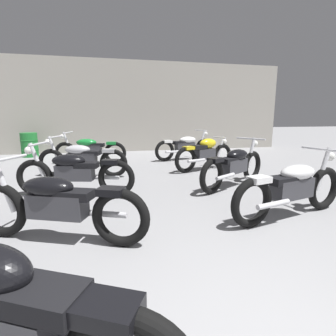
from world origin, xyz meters
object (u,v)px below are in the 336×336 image
motorcycle_left_row_0 (6,320)px  motorcycle_right_row_4 (185,146)px  motorcycle_left_row_2 (74,172)px  motorcycle_left_row_1 (57,204)px  motorcycle_left_row_4 (90,149)px  motorcycle_right_row_2 (235,165)px  motorcycle_left_row_3 (82,158)px  oil_drum (29,145)px  motorcycle_right_row_3 (205,153)px  motorcycle_right_row_1 (292,187)px

motorcycle_left_row_0 → motorcycle_right_row_4: motorcycle_right_row_4 is taller
motorcycle_left_row_0 → motorcycle_left_row_2: size_ratio=0.84×
motorcycle_left_row_1 → motorcycle_left_row_4: same height
motorcycle_left_row_2 → motorcycle_right_row_2: same height
motorcycle_left_row_3 → motorcycle_right_row_2: 3.53m
motorcycle_left_row_3 → motorcycle_right_row_4: 3.64m
motorcycle_left_row_1 → motorcycle_right_row_2: (3.12, 1.78, 0.00)m
motorcycle_left_row_0 → motorcycle_left_row_4: motorcycle_left_row_4 is taller
motorcycle_right_row_2 → oil_drum: (-5.21, 5.40, -0.03)m
motorcycle_left_row_2 → motorcycle_right_row_3: (3.16, 1.69, 0.01)m
motorcycle_left_row_4 → motorcycle_right_row_4: bearing=2.3°
motorcycle_left_row_0 → motorcycle_right_row_1: bearing=31.2°
motorcycle_left_row_3 → motorcycle_left_row_1: bearing=-90.0°
motorcycle_right_row_1 → motorcycle_right_row_4: (0.00, 5.26, 0.00)m
motorcycle_right_row_2 → motorcycle_right_row_3: bearing=88.9°
motorcycle_left_row_3 → motorcycle_right_row_3: size_ratio=1.12×
motorcycle_left_row_4 → motorcycle_right_row_2: 4.55m
motorcycle_left_row_3 → motorcycle_left_row_2: bearing=-90.1°
motorcycle_left_row_1 → motorcycle_left_row_2: (-0.00, 1.83, 0.00)m
motorcycle_left_row_0 → motorcycle_right_row_3: same height
motorcycle_left_row_3 → motorcycle_right_row_4: same height
oil_drum → motorcycle_left_row_2: bearing=-68.7°
motorcycle_left_row_3 → motorcycle_right_row_1: size_ratio=0.99×
motorcycle_right_row_4 → motorcycle_right_row_2: bearing=-90.1°
motorcycle_left_row_4 → motorcycle_right_row_4: (3.04, 0.12, 0.00)m
motorcycle_left_row_1 → oil_drum: motorcycle_left_row_1 is taller
motorcycle_left_row_4 → motorcycle_right_row_4: same height
motorcycle_left_row_1 → motorcycle_right_row_3: 4.73m
motorcycle_right_row_2 → oil_drum: bearing=134.0°
motorcycle_left_row_2 → motorcycle_right_row_4: (3.13, 3.45, 0.00)m
motorcycle_left_row_2 → motorcycle_left_row_3: 1.60m
motorcycle_left_row_0 → motorcycle_right_row_2: size_ratio=0.94×
motorcycle_left_row_4 → motorcycle_right_row_1: 5.97m
motorcycle_left_row_3 → motorcycle_left_row_4: bearing=87.1°
motorcycle_right_row_2 → motorcycle_left_row_4: bearing=131.9°
motorcycle_left_row_0 → motorcycle_left_row_1: size_ratio=0.88×
motorcycle_left_row_0 → motorcycle_left_row_3: bearing=90.7°
oil_drum → motorcycle_left_row_1: bearing=-73.8°
motorcycle_left_row_4 → motorcycle_right_row_1: bearing=-59.4°
motorcycle_left_row_4 → motorcycle_left_row_0: bearing=-90.2°
motorcycle_left_row_2 → motorcycle_left_row_4: (0.09, 3.33, 0.00)m
motorcycle_left_row_1 → motorcycle_left_row_4: size_ratio=0.95×
motorcycle_right_row_1 → oil_drum: (-5.21, 7.15, -0.03)m
motorcycle_left_row_4 → oil_drum: bearing=137.2°
motorcycle_left_row_0 → motorcycle_right_row_2: motorcycle_right_row_2 is taller
motorcycle_left_row_1 → motorcycle_left_row_0: bearing=-88.0°
motorcycle_left_row_1 → motorcycle_left_row_3: bearing=90.0°
oil_drum → motorcycle_right_row_4: bearing=-19.9°
motorcycle_right_row_3 → motorcycle_left_row_1: bearing=-131.9°
motorcycle_left_row_2 → oil_drum: size_ratio=2.50×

